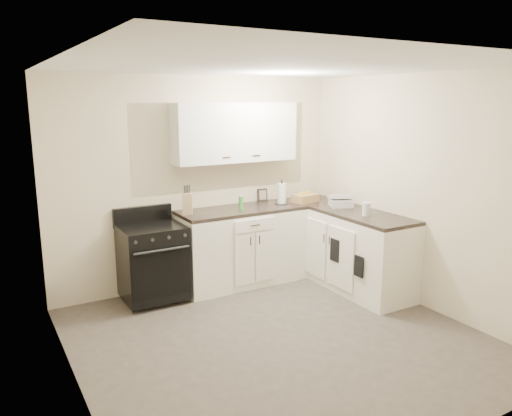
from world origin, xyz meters
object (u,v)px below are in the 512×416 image
knife_block (187,204)px  countertop_grill (341,203)px  paper_towel (282,194)px  wicker_basket (305,198)px  stove (153,262)px

knife_block → countertop_grill: 1.87m
knife_block → paper_towel: 1.26m
paper_towel → knife_block: bearing=178.1°
knife_block → countertop_grill: knife_block is taller
wicker_basket → countertop_grill: wicker_basket is taller
stove → wicker_basket: (2.02, -0.05, 0.53)m
stove → paper_towel: 1.82m
knife_block → paper_towel: bearing=22.9°
stove → paper_towel: paper_towel is taller
knife_block → wicker_basket: 1.57m
stove → paper_towel: size_ratio=3.18×
knife_block → paper_towel: (1.26, -0.04, 0.01)m
wicker_basket → paper_towel: bearing=167.3°
knife_block → countertop_grill: size_ratio=0.94×
stove → countertop_grill: bearing=-12.2°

